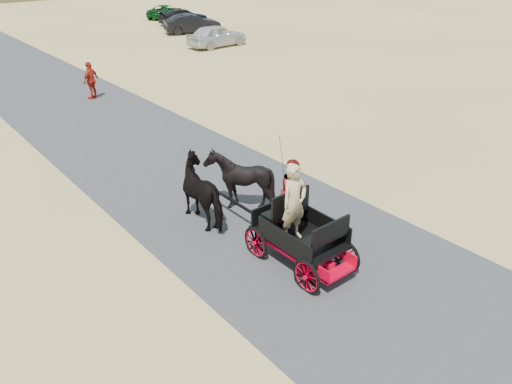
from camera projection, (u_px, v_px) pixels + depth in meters
ground at (297, 244)px, 12.28m from camera, size 140.00×140.00×0.00m
road at (297, 243)px, 12.28m from camera, size 6.00×140.00×0.01m
carriage at (300, 249)px, 11.41m from camera, size 1.30×2.40×0.72m
horse_left at (206, 191)px, 12.96m from camera, size 0.91×2.01×1.70m
horse_right at (239, 180)px, 13.57m from camera, size 1.37×1.54×1.70m
driver_man at (294, 203)px, 10.76m from camera, size 0.66×0.43×1.80m
passenger_woman at (293, 192)px, 11.47m from camera, size 0.77×0.60×1.58m
pedestrian at (91, 80)px, 23.04m from camera, size 1.08×0.89×1.73m
car_a at (217, 36)px, 34.32m from camera, size 4.48×2.06×1.49m
car_b at (192, 24)px, 39.24m from camera, size 4.66×2.83×1.45m
car_c at (184, 17)px, 43.26m from camera, size 4.62×2.36×1.28m
car_d at (166, 11)px, 46.77m from camera, size 4.74×4.00×1.21m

